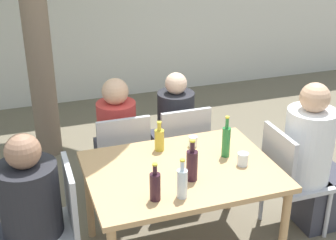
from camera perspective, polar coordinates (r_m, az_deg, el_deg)
name	(u,v)px	position (r m, az deg, el deg)	size (l,w,h in m)	color
dining_table_front	(181,178)	(3.39, 1.64, -7.11)	(1.34, 0.99, 0.76)	tan
patio_chair_0	(56,220)	(3.32, -13.52, -11.76)	(0.44, 0.44, 0.92)	#B2B2B7
patio_chair_1	(289,175)	(3.83, 14.48, -6.54)	(0.44, 0.44, 0.92)	#B2B2B7
patio_chair_2	(122,156)	(4.00, -5.64, -4.41)	(0.44, 0.44, 0.92)	#B2B2B7
patio_chair_3	(181,147)	(4.14, 1.61, -3.28)	(0.44, 0.44, 0.92)	#B2B2B7
person_seated_0	(20,225)	(3.31, -17.62, -12.07)	(0.60, 0.40, 1.19)	#383842
person_seated_1	(314,164)	(3.92, 17.37, -5.16)	(0.59, 0.38, 1.28)	#383842
person_seated_2	(116,144)	(4.21, -6.40, -2.92)	(0.34, 0.57, 1.17)	#383842
person_seated_3	(172,136)	(4.35, 0.51, -2.00)	(0.33, 0.56, 1.16)	#383842
oil_cruet_0	(159,139)	(3.55, -1.06, -2.36)	(0.07, 0.07, 0.24)	gold
green_bottle_1	(226,141)	(3.47, 7.10, -2.54)	(0.06, 0.06, 0.32)	#287A38
wine_bottle_2	(155,186)	(2.96, -1.58, -8.02)	(0.07, 0.07, 0.26)	#331923
wine_bottle_3	(192,164)	(3.16, 2.94, -5.43)	(0.08, 0.08, 0.30)	#331923
water_bottle_4	(182,183)	(2.98, 1.74, -7.63)	(0.07, 0.07, 0.27)	silver
drinking_glass_0	(193,141)	(3.63, 3.06, -2.62)	(0.07, 0.07, 0.08)	silver
drinking_glass_1	(243,159)	(3.41, 9.11, -4.74)	(0.08, 0.08, 0.09)	silver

